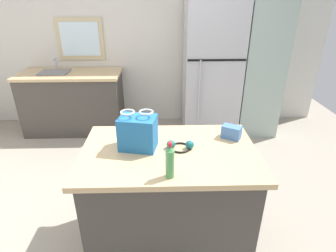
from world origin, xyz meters
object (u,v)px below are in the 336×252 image
(kitchen_island, at_px, (169,198))
(refrigerator, at_px, (211,70))
(small_box, at_px, (231,132))
(bottle, at_px, (170,162))
(tall_cabinet, at_px, (260,57))
(shopping_bag, at_px, (138,132))
(ear_defenders, at_px, (180,146))

(kitchen_island, distance_m, refrigerator, 2.29)
(small_box, height_order, bottle, bottle)
(kitchen_island, relative_size, refrigerator, 0.69)
(refrigerator, relative_size, tall_cabinet, 0.83)
(shopping_bag, xyz_separation_m, small_box, (0.71, 0.13, -0.07))
(kitchen_island, relative_size, small_box, 8.95)
(small_box, bearing_deg, refrigerator, 84.89)
(kitchen_island, xyz_separation_m, ear_defenders, (0.08, 0.02, 0.46))
(kitchen_island, distance_m, ear_defenders, 0.47)
(tall_cabinet, relative_size, shopping_bag, 7.71)
(small_box, bearing_deg, kitchen_island, -160.22)
(tall_cabinet, height_order, small_box, tall_cabinet)
(ear_defenders, bearing_deg, refrigerator, 74.58)
(refrigerator, distance_m, small_box, 1.97)
(shopping_bag, distance_m, bottle, 0.42)
(refrigerator, xyz_separation_m, bottle, (-0.67, -2.46, 0.07))
(tall_cabinet, xyz_separation_m, bottle, (-1.35, -2.46, -0.12))
(refrigerator, bearing_deg, shopping_bag, -112.99)
(small_box, relative_size, bottle, 0.59)
(shopping_bag, xyz_separation_m, ear_defenders, (0.30, -0.02, -0.10))
(tall_cabinet, bearing_deg, kitchen_island, -122.21)
(small_box, bearing_deg, tall_cabinet, 66.40)
(kitchen_island, height_order, shopping_bag, shopping_bag)
(refrigerator, xyz_separation_m, tall_cabinet, (0.68, 0.00, 0.19))
(small_box, bearing_deg, ear_defenders, -159.45)
(refrigerator, xyz_separation_m, small_box, (-0.18, -1.96, 0.01))
(refrigerator, bearing_deg, small_box, -95.11)
(kitchen_island, bearing_deg, small_box, 19.78)
(tall_cabinet, bearing_deg, ear_defenders, -120.89)
(bottle, bearing_deg, tall_cabinet, 61.14)
(shopping_bag, bearing_deg, tall_cabinet, 53.13)
(refrigerator, distance_m, ear_defenders, 2.20)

